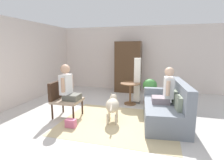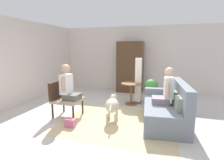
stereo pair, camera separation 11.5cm
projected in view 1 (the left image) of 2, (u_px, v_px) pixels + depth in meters
ground_plane at (112, 122)px, 4.08m from camera, size 7.96×7.96×0.00m
back_wall at (135, 59)px, 7.05m from camera, size 6.54×0.12×2.50m
left_wall at (10, 63)px, 4.95m from camera, size 0.12×7.24×2.50m
area_rug at (118, 122)px, 4.03m from camera, size 2.55×2.04×0.01m
couch at (167, 108)px, 4.01m from camera, size 1.06×1.76×0.93m
armchair at (63, 97)px, 4.33m from camera, size 0.66×0.60×0.86m
person_on_couch at (166, 89)px, 3.91m from camera, size 0.47×0.50×0.81m
person_on_armchair at (68, 85)px, 4.24m from camera, size 0.45×0.50×0.85m
round_end_table at (130, 90)px, 5.28m from camera, size 0.60×0.60×0.65m
dog at (113, 105)px, 4.07m from camera, size 0.39×0.79×0.59m
potted_plant at (150, 89)px, 5.33m from camera, size 0.42×0.42×0.76m
column_lamp at (137, 81)px, 5.37m from camera, size 0.20×0.20×1.38m
armoire_cabinet at (128, 67)px, 6.77m from camera, size 0.96×0.56×1.91m
handbag at (71, 123)px, 3.78m from camera, size 0.22×0.13×0.18m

